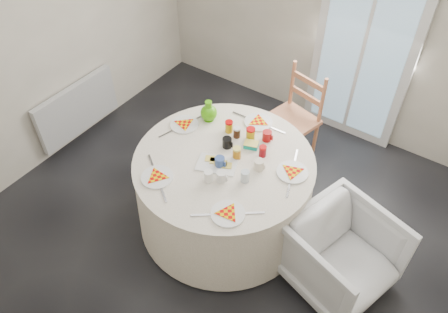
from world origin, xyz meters
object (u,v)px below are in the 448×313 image
Objects in this scene: armchair at (342,252)px; table at (224,191)px; radiator at (78,109)px; wooden_chair at (291,122)px; green_pitcher at (209,110)px.

table is at bearing 107.35° from armchair.
radiator is at bearing 178.00° from table.
armchair is at bearing -31.19° from wooden_chair.
armchair is (1.10, 0.00, 0.02)m from table.
table is 1.10m from armchair.
green_pitcher is (1.53, 0.28, 0.49)m from radiator.
table is at bearing -30.01° from green_pitcher.
table is at bearing -79.38° from wooden_chair.
radiator is at bearing -158.86° from green_pitcher.
green_pitcher reaches higher than armchair.
armchair is at bearing -2.18° from green_pitcher.
table is 1.07m from wooden_chair.
green_pitcher is (-0.48, -0.71, 0.40)m from wooden_chair.
table is at bearing -2.00° from radiator.
wooden_chair is at bearing 26.35° from radiator.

